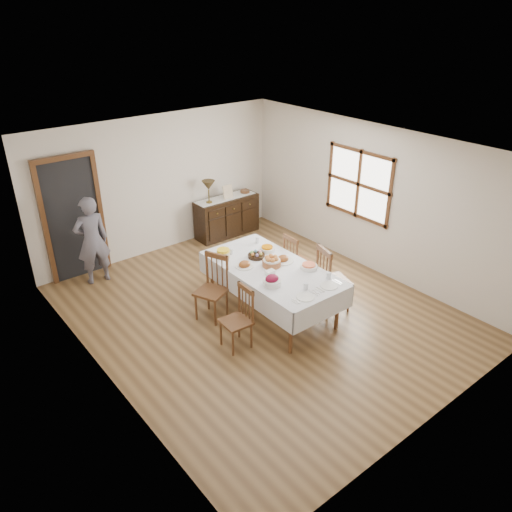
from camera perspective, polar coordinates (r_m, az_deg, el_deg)
ground at (r=7.90m, az=0.46°, el=-6.41°), size 6.00×6.00×0.00m
room_shell at (r=7.36m, az=-2.46°, el=5.37°), size 5.02×6.02×2.65m
dining_table at (r=7.57m, az=1.80°, el=-1.96°), size 1.18×2.28×0.78m
chair_left_near at (r=6.95m, az=-2.00°, el=-7.02°), size 0.40×0.40×0.92m
chair_left_far at (r=7.58m, az=-4.96°, el=-3.52°), size 0.55×0.55×1.02m
chair_right_near at (r=7.78m, az=8.55°, el=-2.56°), size 0.56×0.56×1.09m
chair_right_far at (r=8.45m, az=4.56°, el=-0.43°), size 0.41×0.41×0.93m
sideboard at (r=10.35m, az=-3.35°, el=4.55°), size 1.35×0.50×0.81m
person at (r=8.81m, az=-18.28°, el=2.00°), size 0.55×0.38×1.66m
bread_basket at (r=7.54m, az=1.79°, el=-0.66°), size 0.29×0.29×0.17m
egg_basket at (r=7.81m, az=0.05°, el=0.07°), size 0.27×0.27×0.10m
ham_platter_a at (r=7.54m, az=-1.33°, el=-1.02°), size 0.28×0.28×0.11m
ham_platter_b at (r=7.72m, az=3.09°, el=-0.38°), size 0.34×0.34×0.11m
beet_bowl at (r=7.04m, az=1.84°, el=-2.87°), size 0.26×0.26×0.16m
carrot_bowl at (r=8.01m, az=1.28°, el=0.82°), size 0.24×0.24×0.08m
pineapple_bowl at (r=7.83m, az=-3.76°, el=0.32°), size 0.21×0.21×0.13m
casserole_dish at (r=7.53m, az=6.05°, el=-1.19°), size 0.26×0.26×0.08m
butter_dish at (r=7.32m, az=1.62°, el=-1.91°), size 0.14×0.09×0.07m
setting_left at (r=6.87m, az=5.64°, el=-4.28°), size 0.42×0.31×0.10m
setting_right at (r=7.17m, az=8.28°, el=-3.01°), size 0.42×0.31×0.10m
glass_far_a at (r=7.91m, az=-2.85°, el=0.52°), size 0.06×0.06×0.10m
glass_far_b at (r=8.28m, az=0.16°, el=1.85°), size 0.06×0.06×0.11m
runner at (r=10.20m, az=-3.53°, el=6.67°), size 1.30×0.35×0.01m
table_lamp at (r=9.84m, az=-5.46°, el=7.98°), size 0.26×0.26×0.46m
picture_frame at (r=10.12m, az=-3.24°, el=7.33°), size 0.22×0.08×0.28m
deco_bowl at (r=10.46m, az=-1.28°, el=7.39°), size 0.20×0.20×0.06m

